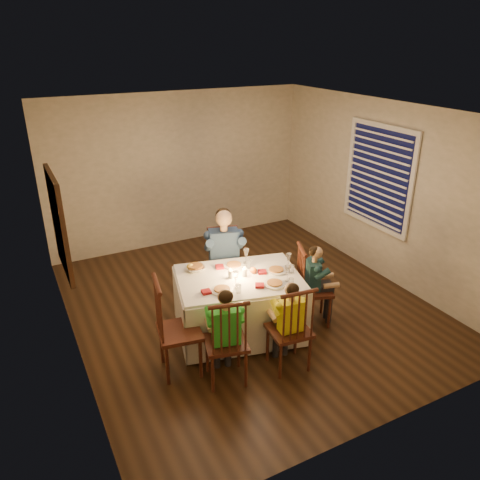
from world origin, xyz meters
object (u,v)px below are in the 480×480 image
adult (225,301)px  serving_bowl (195,268)px  dining_table (239,293)px  child_teal (312,321)px  chair_near_left (226,378)px  chair_near_right (287,365)px  chair_end (312,321)px  child_green (226,378)px  child_yellow (287,365)px  chair_adult (225,301)px  chair_extra (182,369)px

adult → serving_bowl: serving_bowl is taller
adult → dining_table: bearing=-85.1°
child_teal → chair_near_left: bearing=130.1°
chair_near_right → chair_end: bearing=-135.3°
child_green → child_yellow: size_ratio=1.04×
chair_near_left → chair_near_right: 0.72m
chair_adult → serving_bowl: bearing=-130.5°
serving_bowl → adult: bearing=32.3°
dining_table → chair_adult: 0.95m
dining_table → chair_adult: dining_table is taller
adult → serving_bowl: bearing=-130.5°
chair_near_right → child_yellow: size_ratio=0.99×
child_teal → child_yellow: bearing=150.1°
chair_adult → child_yellow: child_yellow is taller
chair_adult → child_green: (-0.69, -1.47, 0.00)m
chair_adult → chair_near_left: size_ratio=1.00×
chair_end → child_green: bearing=130.1°
dining_table → chair_near_right: (0.18, -0.83, -0.55)m
child_green → serving_bowl: size_ratio=4.71×
chair_end → adult: (-0.79, 0.97, 0.00)m
dining_table → child_teal: bearing=0.2°
chair_end → child_yellow: (-0.77, -0.61, 0.00)m
dining_table → chair_near_right: 1.02m
dining_table → chair_extra: size_ratio=1.48×
adult → child_yellow: (0.02, -1.58, 0.00)m
chair_end → chair_adult: bearing=60.7°
dining_table → child_yellow: size_ratio=1.59×
chair_near_right → serving_bowl: 1.58m
child_yellow → serving_bowl: 1.58m
chair_extra → chair_near_right: bearing=-104.4°
chair_near_left → child_green: 0.00m
chair_end → serving_bowl: (-1.35, 0.62, 0.80)m
chair_near_left → child_teal: (1.48, 0.49, 0.00)m
dining_table → chair_extra: 1.11m
child_yellow → child_teal: same height
chair_end → chair_extra: chair_extra is taller
chair_adult → child_green: 1.62m
dining_table → chair_end: (0.95, -0.22, -0.55)m
chair_near_left → adult: 1.62m
dining_table → chair_end: 1.12m
adult → child_yellow: bearing=-72.1°
serving_bowl → child_teal: bearing=-24.6°
dining_table → child_green: 1.04m
chair_near_left → chair_near_right: same height
child_teal → chair_end: bearing=0.0°
chair_near_right → dining_table: bearing=-71.4°
chair_near_right → child_yellow: 0.00m
dining_table → serving_bowl: size_ratio=7.19×
child_green → chair_extra: bearing=-30.0°
dining_table → serving_bowl: 0.61m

